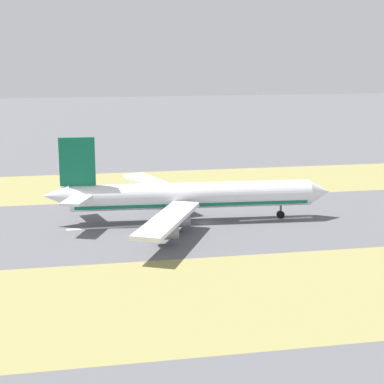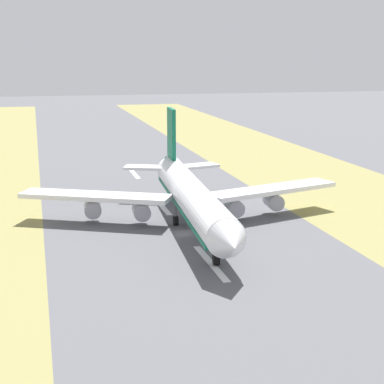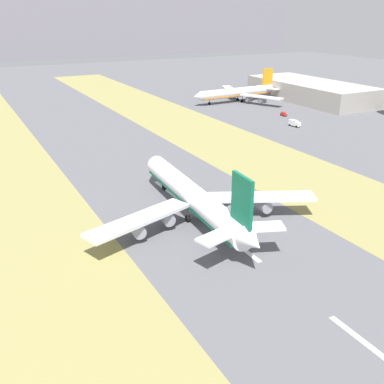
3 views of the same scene
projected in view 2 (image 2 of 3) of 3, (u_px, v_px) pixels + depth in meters
ground_plane at (185, 233)px, 116.13m from camera, size 800.00×800.00×0.00m
centreline_dash_near at (133, 172)px, 175.68m from camera, size 1.20×18.00×0.01m
centreline_dash_mid at (161, 205)px, 137.71m from camera, size 1.20×18.00×0.01m
centreline_dash_far at (211, 263)px, 99.74m from camera, size 1.20×18.00×0.01m
airplane_main_jet at (190, 195)px, 119.73m from camera, size 64.00×67.21×20.20m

